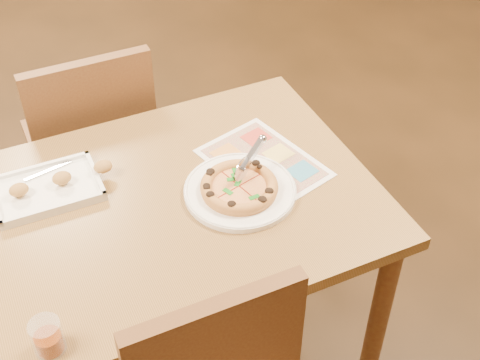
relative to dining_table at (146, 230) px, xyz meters
name	(u,v)px	position (x,y,z in m)	size (l,w,h in m)	color
dining_table	(146,230)	(0.00, 0.00, 0.00)	(1.30, 0.85, 0.72)	olive
chair_far	(92,131)	(0.00, 0.60, -0.07)	(0.42, 0.42, 0.47)	brown
plate	(240,191)	(0.27, -0.05, 0.09)	(0.32, 0.32, 0.02)	white
pizza	(239,187)	(0.26, -0.06, 0.11)	(0.22, 0.22, 0.03)	#D08247
pizza_cutter	(249,159)	(0.32, -0.02, 0.17)	(0.13, 0.08, 0.08)	silver
appetizer_tray	(50,188)	(-0.21, 0.18, 0.10)	(0.34, 0.20, 0.06)	white
glass_tumbler	(48,338)	(-0.33, -0.34, 0.12)	(0.07, 0.07, 0.09)	#7C3009
menu	(263,162)	(0.39, 0.03, 0.09)	(0.26, 0.36, 0.01)	white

